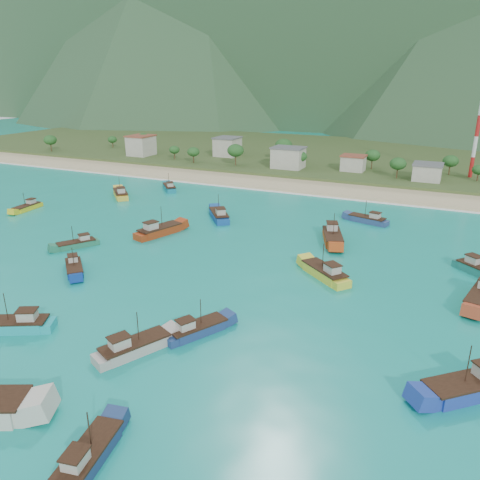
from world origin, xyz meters
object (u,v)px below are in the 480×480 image
at_px(boat_1, 77,245).
at_px(boat_4, 368,220).
at_px(boat_24, 74,269).
at_px(boat_16, 169,188).
at_px(boat_17, 15,326).
at_px(radio_tower, 480,115).
at_px(boat_15, 219,216).
at_px(boat_5, 88,458).
at_px(boat_13, 121,194).
at_px(boat_0, 325,273).
at_px(boat_7, 134,348).
at_px(boat_9, 197,330).
at_px(boat_21, 159,231).
at_px(boat_20, 470,388).
at_px(boat_27, 27,208).
at_px(boat_29, 332,238).

bearing_deg(boat_1, boat_4, -108.47).
relative_size(boat_4, boat_24, 1.23).
bearing_deg(boat_16, boat_17, -113.54).
xyz_separation_m(radio_tower, boat_1, (-71.50, -99.79, -20.41)).
bearing_deg(boat_15, boat_5, -109.27).
distance_m(boat_13, boat_15, 35.93).
bearing_deg(boat_1, radio_tower, -93.60).
relative_size(boat_0, boat_13, 1.05).
xyz_separation_m(boat_1, boat_7, (33.62, -26.25, 0.17)).
relative_size(boat_16, boat_17, 0.83).
distance_m(boat_9, boat_21, 42.70).
bearing_deg(boat_9, boat_13, 163.43).
xyz_separation_m(boat_4, boat_16, (-60.23, 8.66, -0.03)).
bearing_deg(boat_13, boat_21, -84.11).
bearing_deg(radio_tower, boat_0, -103.47).
xyz_separation_m(boat_7, boat_13, (-51.77, 62.95, 0.08)).
relative_size(boat_9, boat_20, 0.87).
relative_size(boat_4, boat_27, 1.12).
height_order(boat_7, boat_20, boat_20).
bearing_deg(radio_tower, boat_20, -90.05).
relative_size(boat_20, boat_21, 0.91).
distance_m(boat_4, boat_20, 62.56).
xyz_separation_m(radio_tower, boat_7, (-37.88, -126.05, -20.24)).
bearing_deg(boat_0, boat_5, -150.22).
bearing_deg(boat_16, boat_9, -96.64).
distance_m(boat_7, boat_17, 18.03).
height_order(boat_27, boat_29, boat_29).
relative_size(radio_tower, boat_9, 4.19).
bearing_deg(boat_17, boat_4, -53.57).
bearing_deg(boat_5, boat_20, 27.98).
bearing_deg(boat_27, boat_13, -127.80).
bearing_deg(boat_27, boat_4, -168.24).
bearing_deg(boat_9, radio_tower, 102.48).
height_order(boat_7, boat_15, boat_15).
bearing_deg(boat_20, boat_7, 61.02).
height_order(radio_tower, boat_29, radio_tower).
relative_size(boat_1, boat_21, 0.72).
xyz_separation_m(boat_0, boat_15, (-32.07, 23.12, 0.02)).
xyz_separation_m(boat_1, boat_16, (-10.36, 49.78, 0.09)).
relative_size(boat_5, boat_21, 0.81).
bearing_deg(boat_24, boat_17, 64.40).
bearing_deg(boat_16, boat_24, -114.44).
xyz_separation_m(boat_0, boat_1, (-49.06, -6.12, -0.25)).
xyz_separation_m(boat_4, boat_21, (-39.25, -27.84, 0.19)).
height_order(radio_tower, boat_7, radio_tower).
xyz_separation_m(boat_13, boat_15, (35.14, -7.46, 0.01)).
bearing_deg(boat_0, boat_9, -163.18).
bearing_deg(boat_1, boat_15, -88.14).
xyz_separation_m(boat_15, boat_24, (-8.54, -39.00, -0.23)).
relative_size(boat_13, boat_24, 1.21).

